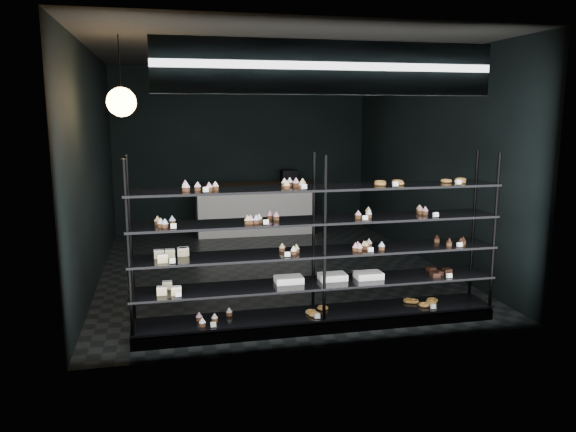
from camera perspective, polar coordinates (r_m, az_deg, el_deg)
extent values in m
cube|color=black|center=(8.60, -1.68, -5.24)|extent=(5.00, 6.00, 0.01)
cube|color=black|center=(8.32, -1.80, 16.41)|extent=(5.00, 6.00, 0.01)
cube|color=black|center=(11.26, -4.66, 6.71)|extent=(5.00, 0.01, 3.20)
cube|color=black|center=(5.41, 4.31, 2.63)|extent=(5.00, 0.01, 3.20)
cube|color=black|center=(8.21, -19.19, 4.77)|extent=(0.01, 6.00, 3.20)
cube|color=black|center=(9.12, 13.95, 5.55)|extent=(0.01, 6.00, 3.20)
cube|color=black|center=(6.33, 3.08, -10.62)|extent=(4.00, 0.50, 0.12)
cylinder|color=black|center=(5.63, -15.90, -3.81)|extent=(0.04, 0.04, 1.85)
cylinder|color=black|center=(6.06, -15.68, -2.80)|extent=(0.04, 0.04, 1.85)
cylinder|color=black|center=(5.85, 3.75, -2.90)|extent=(0.04, 0.04, 1.85)
cylinder|color=black|center=(6.26, 2.62, -1.99)|extent=(0.04, 0.04, 1.85)
cylinder|color=black|center=(6.67, 20.23, -1.86)|extent=(0.04, 0.04, 1.85)
cylinder|color=black|center=(7.03, 18.30, -1.13)|extent=(0.04, 0.04, 1.85)
cube|color=black|center=(6.29, 3.09, -9.85)|extent=(4.00, 0.50, 0.03)
cube|color=black|center=(6.18, 3.12, -6.81)|extent=(4.00, 0.50, 0.02)
cube|color=black|center=(6.09, 3.15, -3.67)|extent=(4.00, 0.50, 0.02)
cube|color=black|center=(6.01, 3.19, -0.43)|extent=(4.00, 0.50, 0.02)
cube|color=black|center=(5.95, 3.22, 2.88)|extent=(4.00, 0.50, 0.02)
cube|color=white|center=(5.56, -8.66, 2.62)|extent=(0.06, 0.04, 0.06)
cube|color=white|center=(5.72, 1.46, 2.95)|extent=(0.05, 0.04, 0.06)
cube|color=white|center=(6.06, 11.12, 3.18)|extent=(0.05, 0.04, 0.06)
cube|color=white|center=(6.37, 16.92, 3.28)|extent=(0.06, 0.04, 0.06)
cube|color=white|center=(5.61, -11.94, -1.05)|extent=(0.06, 0.04, 0.06)
cube|color=white|center=(5.69, -2.47, -0.66)|extent=(0.05, 0.04, 0.06)
cube|color=white|center=(5.98, 8.01, -0.20)|extent=(0.05, 0.04, 0.06)
cube|color=white|center=(6.32, 15.14, 0.11)|extent=(0.06, 0.04, 0.06)
cube|color=white|center=(5.68, -11.89, -4.51)|extent=(0.06, 0.04, 0.06)
cube|color=white|center=(5.82, 0.14, -3.93)|extent=(0.06, 0.04, 0.06)
cube|color=white|center=(6.08, 8.58, -3.42)|extent=(0.05, 0.04, 0.06)
cube|color=white|center=(6.50, 16.75, -2.85)|extent=(0.06, 0.04, 0.06)
cube|color=white|center=(5.78, -10.97, -7.83)|extent=(0.06, 0.04, 0.06)
cube|color=white|center=(6.55, 15.99, -5.87)|extent=(0.06, 0.04, 0.06)
cube|color=white|center=(5.92, -7.36, -10.89)|extent=(0.06, 0.04, 0.06)
cube|color=white|center=(6.10, 2.90, -10.15)|extent=(0.05, 0.04, 0.06)
cube|color=white|center=(6.59, 14.73, -8.90)|extent=(0.06, 0.04, 0.06)
cube|color=#110D45|center=(5.45, 4.23, 14.81)|extent=(3.20, 0.04, 0.45)
cube|color=white|center=(5.43, 4.29, 14.82)|extent=(3.30, 0.02, 0.50)
cylinder|color=black|center=(6.70, -16.78, 14.85)|extent=(0.01, 0.01, 0.57)
sphere|color=#FDAB58|center=(6.67, -16.57, 11.04)|extent=(0.33, 0.33, 0.33)
cube|color=silver|center=(10.93, -3.35, 0.59)|extent=(2.25, 0.60, 0.92)
cube|color=black|center=(10.86, -3.37, 3.14)|extent=(2.34, 0.65, 0.06)
cube|color=black|center=(10.96, 0.09, 4.05)|extent=(0.30, 0.30, 0.25)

